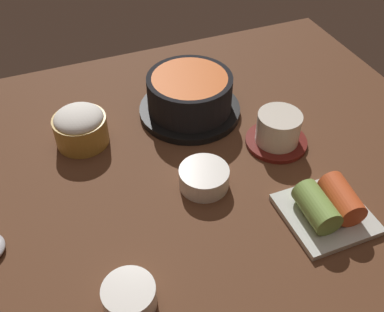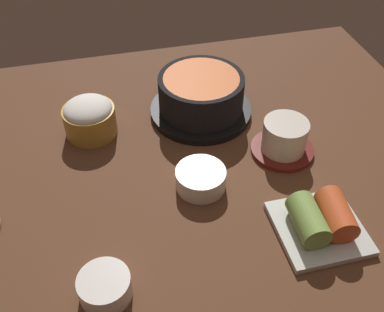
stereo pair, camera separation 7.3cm
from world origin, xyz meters
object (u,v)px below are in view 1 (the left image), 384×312
Objects in this scene: kimchi_plate at (328,207)px; tea_cup_with_saucer at (278,130)px; stone_pot at (190,96)px; banchan_cup_center at (204,177)px; side_bowl_near at (129,296)px; rice_bowl at (80,126)px.

tea_cup_with_saucer is at bearing 85.56° from kimchi_plate.
stone_pot is 2.39× the size of banchan_cup_center.
stone_pot is 2.80× the size of side_bowl_near.
stone_pot is 1.55× the size of kimchi_plate.
kimchi_plate reaches higher than banchan_cup_center.
banchan_cup_center is (-4.81, -18.45, -2.15)cm from stone_pot.
banchan_cup_center is (15.86, -17.73, -1.69)cm from rice_bowl.
rice_bowl is 1.35× the size of side_bowl_near.
rice_bowl is 1.16× the size of banchan_cup_center.
stone_pot is at bearing 75.38° from banchan_cup_center.
stone_pot reaches higher than rice_bowl.
tea_cup_with_saucer reaches higher than side_bowl_near.
rice_bowl reaches higher than kimchi_plate.
stone_pot reaches higher than kimchi_plate.
rice_bowl is (-20.67, -0.72, -0.46)cm from stone_pot.
stone_pot is at bearing 2.01° from rice_bowl.
kimchi_plate is (-1.34, -17.29, -0.79)cm from tea_cup_with_saucer.
kimchi_plate is at bearing -41.15° from banchan_cup_center.
banchan_cup_center is 0.65× the size of kimchi_plate.
kimchi_plate is at bearing -72.73° from stone_pot.
kimchi_plate is (30.35, -30.39, -1.34)cm from rice_bowl.
kimchi_plate is at bearing -94.44° from tea_cup_with_saucer.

